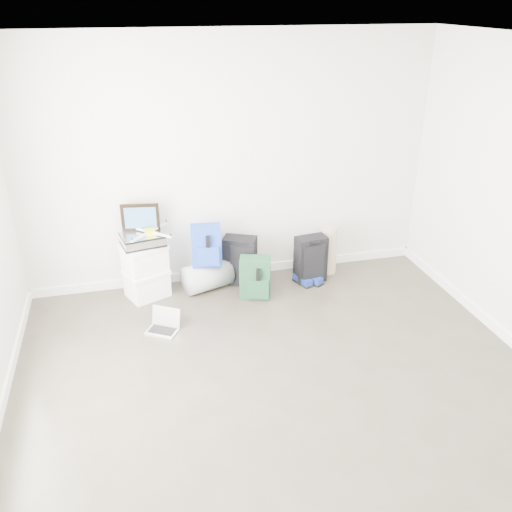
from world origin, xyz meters
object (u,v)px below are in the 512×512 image
object	(u,v)px
boxes_stack	(146,271)
laptop	(164,325)
carry_on	(311,259)
briefcase	(143,239)
duffel_bag	(207,276)
large_suitcase	(240,261)

from	to	relation	value
boxes_stack	laptop	bearing A→B (deg)	-105.19
boxes_stack	carry_on	bearing A→B (deg)	-26.67
briefcase	laptop	xyz separation A→B (m)	(0.11, -0.71, -0.62)
boxes_stack	duffel_bag	size ratio (longest dim) A/B	1.18
duffel_bag	boxes_stack	bearing A→B (deg)	161.10
carry_on	laptop	bearing A→B (deg)	-166.98
briefcase	large_suitcase	distance (m)	1.12
carry_on	laptop	xyz separation A→B (m)	(-1.73, -0.62, -0.22)
duffel_bag	carry_on	distance (m)	1.19
boxes_stack	large_suitcase	bearing A→B (deg)	-21.38
large_suitcase	carry_on	distance (m)	0.80
large_suitcase	carry_on	size ratio (longest dim) A/B	1.04
boxes_stack	carry_on	size ratio (longest dim) A/B	1.14
carry_on	briefcase	bearing A→B (deg)	170.35
carry_on	laptop	distance (m)	1.85
boxes_stack	laptop	world-z (taller)	boxes_stack
laptop	large_suitcase	bearing A→B (deg)	70.14
duffel_bag	briefcase	bearing A→B (deg)	161.10
large_suitcase	carry_on	xyz separation A→B (m)	(0.79, -0.14, -0.01)
briefcase	carry_on	distance (m)	1.88
large_suitcase	laptop	xyz separation A→B (m)	(-0.94, -0.76, -0.23)
large_suitcase	briefcase	bearing A→B (deg)	-152.69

